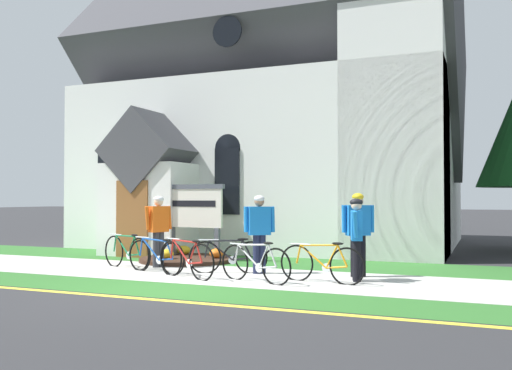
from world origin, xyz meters
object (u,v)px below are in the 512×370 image
at_px(bicycle_white, 126,252).
at_px(bicycle_green, 255,263).
at_px(church_sign, 194,210).
at_px(cyclist_in_red_jersey, 159,226).
at_px(bicycle_yellow, 322,263).
at_px(cyclist_in_green_jersey, 356,233).
at_px(bicycle_blue, 228,256).
at_px(cyclist_in_blue_jersey, 259,228).
at_px(bicycle_orange, 156,256).
at_px(bicycle_red, 186,259).
at_px(cyclist_in_yellow_jersey, 358,227).

xyz_separation_m(bicycle_white, bicycle_green, (3.57, -0.86, -0.01)).
xyz_separation_m(church_sign, cyclist_in_red_jersey, (-0.01, -1.72, -0.33)).
relative_size(bicycle_yellow, cyclist_in_green_jersey, 1.10).
bearing_deg(bicycle_blue, bicycle_yellow, -14.13).
height_order(cyclist_in_red_jersey, cyclist_in_blue_jersey, cyclist_in_blue_jersey).
distance_m(bicycle_orange, cyclist_in_red_jersey, 1.12).
bearing_deg(bicycle_red, cyclist_in_red_jersey, 138.78).
xyz_separation_m(bicycle_orange, bicycle_white, (-1.05, 0.40, 0.02)).
distance_m(bicycle_blue, cyclist_in_yellow_jersey, 2.83).
height_order(bicycle_yellow, cyclist_in_yellow_jersey, cyclist_in_yellow_jersey).
relative_size(church_sign, bicycle_orange, 1.17).
bearing_deg(bicycle_blue, bicycle_green, -43.54).
distance_m(cyclist_in_red_jersey, cyclist_in_yellow_jersey, 4.66).
xyz_separation_m(church_sign, bicycle_green, (2.96, -2.99, -0.94)).
xyz_separation_m(bicycle_blue, cyclist_in_green_jersey, (2.81, -0.12, 0.57)).
bearing_deg(cyclist_in_green_jersey, cyclist_in_red_jersey, 175.04).
xyz_separation_m(church_sign, bicycle_blue, (1.93, -2.01, -0.94)).
height_order(bicycle_yellow, cyclist_in_green_jersey, cyclist_in_green_jersey).
relative_size(church_sign, cyclist_in_red_jersey, 1.18).
height_order(bicycle_white, cyclist_in_blue_jersey, cyclist_in_blue_jersey).
xyz_separation_m(cyclist_in_yellow_jersey, cyclist_in_blue_jersey, (-2.06, -0.32, -0.03)).
xyz_separation_m(bicycle_white, cyclist_in_yellow_jersey, (5.25, 0.61, 0.63)).
bearing_deg(cyclist_in_red_jersey, cyclist_in_yellow_jersey, 2.43).
relative_size(bicycle_yellow, cyclist_in_red_jersey, 1.06).
bearing_deg(church_sign, bicycle_red, -64.22).
xyz_separation_m(bicycle_orange, bicycle_green, (2.52, -0.46, 0.00)).
bearing_deg(cyclist_in_red_jersey, bicycle_yellow, -11.61).
relative_size(bicycle_orange, cyclist_in_red_jersey, 1.01).
distance_m(bicycle_orange, bicycle_red, 1.10).
distance_m(bicycle_yellow, cyclist_in_yellow_jersey, 1.32).
distance_m(bicycle_orange, bicycle_white, 1.13).
bearing_deg(cyclist_in_blue_jersey, bicycle_orange, -161.92).
bearing_deg(bicycle_orange, cyclist_in_green_jersey, 5.35).
distance_m(bicycle_orange, bicycle_blue, 1.58).
relative_size(bicycle_yellow, bicycle_green, 1.04).
relative_size(bicycle_blue, cyclist_in_yellow_jersey, 0.93).
xyz_separation_m(church_sign, bicycle_yellow, (4.16, -2.57, -0.94)).
relative_size(bicycle_orange, bicycle_blue, 1.05).
bearing_deg(cyclist_in_green_jersey, bicycle_yellow, -142.27).
height_order(bicycle_orange, cyclist_in_blue_jersey, cyclist_in_blue_jersey).
xyz_separation_m(church_sign, bicycle_orange, (0.44, -2.53, -0.94)).
distance_m(church_sign, bicycle_red, 3.45).
distance_m(church_sign, bicycle_orange, 2.74).
bearing_deg(bicycle_red, bicycle_orange, 155.26).
bearing_deg(cyclist_in_blue_jersey, bicycle_blue, -164.68).
xyz_separation_m(bicycle_white, cyclist_in_green_jersey, (5.35, 0.00, 0.55)).
distance_m(bicycle_blue, cyclist_in_green_jersey, 2.87).
bearing_deg(cyclist_in_red_jersey, cyclist_in_green_jersey, -4.96).
relative_size(church_sign, bicycle_red, 1.21).
height_order(bicycle_green, cyclist_in_yellow_jersey, cyclist_in_yellow_jersey).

